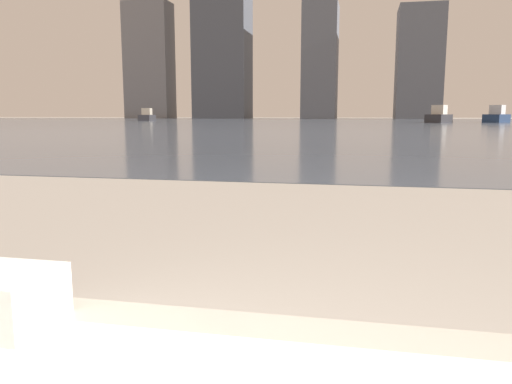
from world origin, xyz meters
The scene contains 7 objects.
harbor_water centered at (0.00, 62.00, 0.01)m, with size 180.00×110.00×0.01m.
harbor_boat_0 centered at (16.39, 65.88, 0.74)m, with size 4.23×5.80×2.08m.
harbor_boat_1 centered at (-32.38, 73.15, 0.68)m, with size 2.78×5.37×1.92m.
harbor_boat_3 centered at (9.37, 63.26, 0.73)m, with size 3.84×5.79×2.06m.
skyline_tower_0 centered at (-51.50, 118.00, 13.91)m, with size 11.13×6.63×27.82m.
skyline_tower_2 centered at (-9.53, 118.00, 12.87)m, with size 7.75×9.97×25.74m.
skyline_tower_3 centered at (12.15, 118.00, 12.04)m, with size 9.60×10.80×24.07m.
Camera 1 is at (0.53, 0.04, 0.97)m, focal length 35.00 mm.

